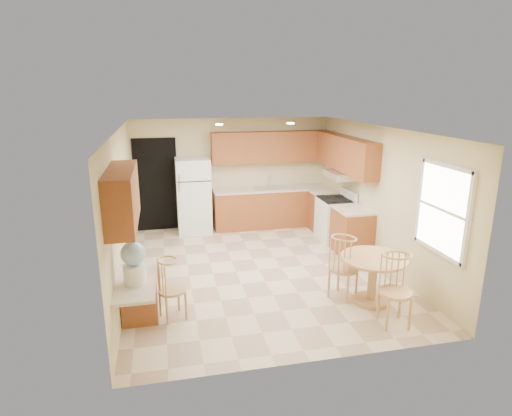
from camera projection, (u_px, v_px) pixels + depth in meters
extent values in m
plane|color=beige|center=(259.00, 270.00, 7.67)|extent=(5.50, 5.50, 0.00)
cube|color=white|center=(259.00, 129.00, 7.00)|extent=(4.50, 5.50, 0.02)
cube|color=beige|center=(233.00, 173.00, 9.92)|extent=(4.50, 0.02, 2.50)
cube|color=beige|center=(314.00, 264.00, 4.75)|extent=(4.50, 0.02, 2.50)
cube|color=beige|center=(123.00, 210.00, 6.87)|extent=(0.02, 5.50, 2.50)
cube|color=beige|center=(379.00, 196.00, 7.80)|extent=(0.02, 5.50, 2.50)
cube|color=black|center=(156.00, 185.00, 9.60)|extent=(0.90, 0.02, 2.10)
cube|color=#9A5127|center=(272.00, 208.00, 10.04)|extent=(2.75, 0.60, 0.87)
cube|color=beige|center=(272.00, 189.00, 9.92)|extent=(2.75, 0.63, 0.04)
cube|color=#9A5127|center=(325.00, 212.00, 9.70)|extent=(0.60, 0.59, 0.87)
cube|color=beige|center=(325.00, 192.00, 9.58)|extent=(0.63, 0.59, 0.04)
cube|color=#9A5127|center=(352.00, 232.00, 8.33)|extent=(0.60, 0.80, 0.87)
cube|color=beige|center=(353.00, 210.00, 8.21)|extent=(0.63, 0.80, 0.04)
cube|color=#9A5127|center=(271.00, 147.00, 9.78)|extent=(2.75, 0.33, 0.70)
cube|color=#9A5127|center=(345.00, 154.00, 8.74)|extent=(0.33, 2.42, 0.70)
cube|color=#9A5127|center=(122.00, 197.00, 5.24)|extent=(0.33, 1.40, 0.70)
cube|color=silver|center=(271.00, 188.00, 9.91)|extent=(0.78, 0.44, 0.01)
cube|color=silver|center=(341.00, 175.00, 8.81)|extent=(0.50, 0.76, 0.14)
cube|color=#9A5127|center=(139.00, 296.00, 5.92)|extent=(0.48, 0.42, 0.72)
cube|color=beige|center=(136.00, 282.00, 5.46)|extent=(0.50, 1.20, 0.04)
cube|color=white|center=(443.00, 210.00, 5.99)|extent=(0.05, 1.00, 1.20)
cube|color=white|center=(448.00, 166.00, 5.82)|extent=(0.05, 1.10, 0.06)
cube|color=white|center=(437.00, 251.00, 6.15)|extent=(0.05, 1.10, 0.06)
cube|color=white|center=(468.00, 221.00, 5.49)|extent=(0.05, 0.06, 1.28)
cube|color=white|center=(421.00, 200.00, 6.48)|extent=(0.05, 0.06, 1.28)
cylinder|color=white|center=(219.00, 124.00, 8.03)|extent=(0.14, 0.14, 0.02)
cylinder|color=white|center=(291.00, 123.00, 8.32)|extent=(0.14, 0.14, 0.02)
cube|color=white|center=(194.00, 196.00, 9.51)|extent=(0.74, 0.69, 1.67)
cube|color=black|center=(194.00, 182.00, 9.07)|extent=(0.72, 0.01, 0.02)
cube|color=silver|center=(180.00, 187.00, 9.03)|extent=(0.03, 0.03, 0.18)
cube|color=silver|center=(179.00, 178.00, 8.97)|extent=(0.03, 0.03, 0.14)
cube|color=white|center=(335.00, 220.00, 9.06)|extent=(0.65, 0.76, 0.90)
cube|color=black|center=(336.00, 199.00, 8.93)|extent=(0.64, 0.75, 0.02)
cube|color=white|center=(349.00, 194.00, 8.97)|extent=(0.06, 0.76, 0.18)
cylinder|color=tan|center=(371.00, 300.00, 6.50)|extent=(0.53, 0.53, 0.06)
cylinder|color=tan|center=(372.00, 280.00, 6.42)|extent=(0.13, 0.13, 0.66)
cylinder|color=tan|center=(374.00, 258.00, 6.32)|extent=(0.99, 0.99, 0.04)
cylinder|color=tan|center=(344.00, 269.00, 6.55)|extent=(0.44, 0.44, 0.04)
cylinder|color=tan|center=(330.00, 280.00, 6.73)|extent=(0.04, 0.04, 0.47)
cylinder|color=tan|center=(348.00, 278.00, 6.79)|extent=(0.04, 0.04, 0.47)
cylinder|color=tan|center=(337.00, 288.00, 6.43)|extent=(0.04, 0.04, 0.47)
cylinder|color=tan|center=(357.00, 286.00, 6.50)|extent=(0.04, 0.04, 0.47)
cylinder|color=tan|center=(396.00, 293.00, 5.77)|extent=(0.44, 0.44, 0.04)
cylinder|color=tan|center=(378.00, 304.00, 5.95)|extent=(0.04, 0.04, 0.47)
cylinder|color=tan|center=(398.00, 302.00, 6.02)|extent=(0.04, 0.04, 0.47)
cylinder|color=tan|center=(389.00, 316.00, 5.66)|extent=(0.04, 0.04, 0.47)
cylinder|color=tan|center=(411.00, 313.00, 5.72)|extent=(0.04, 0.04, 0.47)
cylinder|color=tan|center=(172.00, 290.00, 5.96)|extent=(0.39, 0.39, 0.04)
cylinder|color=tan|center=(163.00, 300.00, 6.12)|extent=(0.03, 0.03, 0.42)
cylinder|color=tan|center=(182.00, 298.00, 6.18)|extent=(0.03, 0.03, 0.42)
cylinder|color=tan|center=(163.00, 310.00, 5.86)|extent=(0.03, 0.03, 0.42)
cylinder|color=tan|center=(183.00, 308.00, 5.92)|extent=(0.03, 0.03, 0.42)
cylinder|color=white|center=(135.00, 274.00, 5.37)|extent=(0.28, 0.28, 0.24)
sphere|color=#8FBADD|center=(133.00, 253.00, 5.29)|extent=(0.31, 0.31, 0.31)
cylinder|color=#8FBADD|center=(132.00, 239.00, 5.24)|extent=(0.08, 0.08, 0.09)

